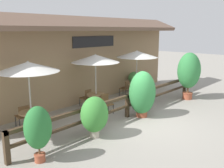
# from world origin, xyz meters

# --- Properties ---
(ground_plane) EXTENTS (60.00, 60.00, 0.00)m
(ground_plane) POSITION_xyz_m (0.00, 0.00, 0.00)
(ground_plane) COLOR gray
(building_facade) EXTENTS (14.28, 1.49, 4.23)m
(building_facade) POSITION_xyz_m (0.00, 4.10, 2.17)
(building_facade) COLOR #997A56
(building_facade) RESTS_ON ground
(patio_railing) EXTENTS (10.40, 0.14, 0.95)m
(patio_railing) POSITION_xyz_m (0.00, 1.05, 0.70)
(patio_railing) COLOR #3D2D1E
(patio_railing) RESTS_ON ground
(patio_umbrella_near) EXTENTS (2.13, 2.13, 2.55)m
(patio_umbrella_near) POSITION_xyz_m (-3.49, 2.59, 2.34)
(patio_umbrella_near) COLOR #B7B2A8
(patio_umbrella_near) RESTS_ON ground
(dining_table_near) EXTENTS (0.86, 0.86, 0.74)m
(dining_table_near) POSITION_xyz_m (-3.49, 2.59, 0.59)
(dining_table_near) COLOR olive
(dining_table_near) RESTS_ON ground
(chair_near_streetside) EXTENTS (0.43, 0.43, 0.84)m
(chair_near_streetside) POSITION_xyz_m (-3.57, 1.96, 0.47)
(chair_near_streetside) COLOR brown
(chair_near_streetside) RESTS_ON ground
(chair_near_wallside) EXTENTS (0.46, 0.46, 0.84)m
(chair_near_wallside) POSITION_xyz_m (-3.49, 3.22, 0.47)
(chair_near_wallside) COLOR brown
(chair_near_wallside) RESTS_ON ground
(patio_umbrella_middle) EXTENTS (2.13, 2.13, 2.55)m
(patio_umbrella_middle) POSITION_xyz_m (-0.20, 2.71, 2.34)
(patio_umbrella_middle) COLOR #B7B2A8
(patio_umbrella_middle) RESTS_ON ground
(dining_table_middle) EXTENTS (0.86, 0.86, 0.74)m
(dining_table_middle) POSITION_xyz_m (-0.20, 2.71, 0.59)
(dining_table_middle) COLOR olive
(dining_table_middle) RESTS_ON ground
(chair_middle_streetside) EXTENTS (0.49, 0.49, 0.84)m
(chair_middle_streetside) POSITION_xyz_m (-0.23, 2.03, 0.47)
(chair_middle_streetside) COLOR brown
(chair_middle_streetside) RESTS_ON ground
(chair_middle_wallside) EXTENTS (0.44, 0.44, 0.84)m
(chair_middle_wallside) POSITION_xyz_m (-0.18, 3.39, 0.47)
(chair_middle_wallside) COLOR brown
(chair_middle_wallside) RESTS_ON ground
(patio_umbrella_far) EXTENTS (2.13, 2.13, 2.55)m
(patio_umbrella_far) POSITION_xyz_m (2.65, 2.58, 2.34)
(patio_umbrella_far) COLOR #B7B2A8
(patio_umbrella_far) RESTS_ON ground
(dining_table_far) EXTENTS (0.86, 0.86, 0.74)m
(dining_table_far) POSITION_xyz_m (2.65, 2.58, 0.59)
(dining_table_far) COLOR olive
(dining_table_far) RESTS_ON ground
(chair_far_streetside) EXTENTS (0.43, 0.43, 0.84)m
(chair_far_streetside) POSITION_xyz_m (2.64, 1.87, 0.47)
(chair_far_streetside) COLOR brown
(chair_far_streetside) RESTS_ON ground
(chair_far_wallside) EXTENTS (0.48, 0.48, 0.84)m
(chair_far_wallside) POSITION_xyz_m (2.59, 3.30, 0.47)
(chair_far_wallside) COLOR brown
(chair_far_wallside) RESTS_ON ground
(potted_plant_tall_tropical) EXTENTS (0.98, 0.88, 1.42)m
(potted_plant_tall_tropical) POSITION_xyz_m (-2.32, 0.58, 0.79)
(potted_plant_tall_tropical) COLOR #B7AD99
(potted_plant_tall_tropical) RESTS_ON ground
(potted_plant_small_flowering) EXTENTS (0.77, 0.69, 1.60)m
(potted_plant_small_flowering) POSITION_xyz_m (-4.46, 0.54, 0.96)
(potted_plant_small_flowering) COLOR #9E4C33
(potted_plant_small_flowering) RESTS_ON ground
(potted_plant_corner_fern) EXTENTS (1.27, 1.15, 2.45)m
(potted_plant_corner_fern) POSITION_xyz_m (4.30, 0.45, 1.47)
(potted_plant_corner_fern) COLOR #9E4C33
(potted_plant_corner_fern) RESTS_ON ground
(potted_plant_broad_leaf) EXTENTS (1.17, 1.06, 1.93)m
(potted_plant_broad_leaf) POSITION_xyz_m (0.45, 0.62, 1.01)
(potted_plant_broad_leaf) COLOR #9E4C33
(potted_plant_broad_leaf) RESTS_ON ground
(potted_plant_entrance_palm) EXTENTS (0.74, 0.66, 1.17)m
(potted_plant_entrance_palm) POSITION_xyz_m (3.71, 3.55, 0.69)
(potted_plant_entrance_palm) COLOR brown
(potted_plant_entrance_palm) RESTS_ON ground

